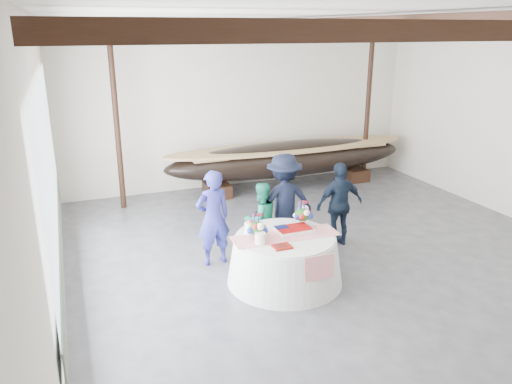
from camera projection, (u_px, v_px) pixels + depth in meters
name	position (u px, v px, depth m)	size (l,w,h in m)	color
floor	(352.00, 271.00, 9.21)	(10.00, 12.00, 0.01)	#3D3D42
wall_back	(242.00, 105.00, 13.83)	(10.00, 0.02, 4.50)	silver
wall_left	(45.00, 184.00, 6.80)	(0.02, 12.00, 4.50)	silver
ceiling	(370.00, 13.00, 7.81)	(10.00, 12.00, 0.01)	white
pavilion_structure	(340.00, 45.00, 8.73)	(9.80, 11.76, 4.50)	black
open_bay	(53.00, 192.00, 7.83)	(0.03, 7.00, 3.20)	silver
longboat_display	(290.00, 158.00, 13.84)	(7.06, 1.41, 1.32)	black
banquet_table	(285.00, 259.00, 8.73)	(2.03, 2.03, 0.87)	silver
tabletop_items	(280.00, 225.00, 8.67)	(1.89, 1.04, 0.40)	red
guest_woman_blue	(213.00, 218.00, 9.28)	(0.67, 0.44, 1.84)	navy
guest_woman_teal	(261.00, 219.00, 9.74)	(0.71, 0.56, 1.47)	#1A8966
guest_man_left	(284.00, 202.00, 9.93)	(1.27, 0.73, 1.97)	black
guest_man_right	(340.00, 204.00, 10.12)	(1.03, 0.43, 1.75)	black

